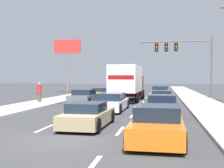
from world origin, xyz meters
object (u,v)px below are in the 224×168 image
car_navy (162,106)px  roadside_billboard (67,55)px  car_silver (160,93)px  car_orange (158,124)px  car_yellow (102,93)px  car_red (162,98)px  car_gray (84,97)px  box_truck (127,81)px  car_tan (88,116)px  car_white (111,102)px  pedestrian_near_corner (39,92)px  traffic_signal_mast (178,51)px

car_navy → roadside_billboard: bearing=120.6°
car_silver → roadside_billboard: bearing=144.9°
car_silver → car_orange: bearing=-89.8°
car_yellow → car_red: bearing=-49.0°
car_gray → box_truck: bearing=37.0°
car_tan → roadside_billboard: (-10.19, 27.36, 4.94)m
car_gray → car_silver: bearing=42.6°
box_truck → car_silver: size_ratio=1.74×
car_navy → car_white: bearing=148.6°
car_orange → car_white: bearing=110.2°
car_gray → car_orange: bearing=-64.9°
roadside_billboard → pedestrian_near_corner: 17.05m
car_tan → car_orange: (3.18, -2.25, 0.05)m
car_white → car_navy: size_ratio=1.12×
box_truck → car_white: box_truck is taller
car_red → car_tan: bearing=-106.2°
car_red → roadside_billboard: size_ratio=0.56×
box_truck → car_orange: (3.11, -16.86, -1.35)m
car_orange → pedestrian_near_corner: pedestrian_near_corner is taller
car_yellow → car_gray: size_ratio=1.05×
box_truck → car_red: 4.78m
car_orange → roadside_billboard: roadside_billboard is taller
car_tan → car_orange: size_ratio=0.89×
car_yellow → box_truck: 5.81m
car_navy → traffic_signal_mast: traffic_signal_mast is taller
car_tan → car_silver: size_ratio=0.91×
box_truck → car_tan: 14.68m
box_truck → car_white: size_ratio=1.68×
box_truck → car_white: 8.11m
car_orange → car_silver: bearing=90.2°
car_red → pedestrian_near_corner: bearing=-178.8°
car_white → car_tan: 6.62m
car_gray → car_red: car_gray is taller
car_gray → car_silver: car_silver is taller
car_tan → car_white: bearing=90.7°
car_tan → roadside_billboard: size_ratio=0.53×
box_truck → traffic_signal_mast: size_ratio=0.95×
car_white → roadside_billboard: 23.58m
car_gray → traffic_signal_mast: bearing=48.1°
box_truck → car_tan: (-0.07, -14.62, -1.40)m
car_silver → car_red: bearing=-88.3°
car_white → roadside_billboard: (-10.10, 20.74, 4.90)m
car_white → car_navy: bearing=-31.4°
pedestrian_near_corner → car_silver: bearing=33.3°
car_yellow → pedestrian_near_corner: size_ratio=2.67×
box_truck → roadside_billboard: (-10.26, 12.74, 3.55)m
roadside_billboard → pedestrian_near_corner: (2.88, -16.20, -4.50)m
car_gray → car_white: bearing=-57.7°
car_yellow → traffic_signal_mast: (8.51, 2.47, 4.79)m
car_gray → car_navy: (6.79, -7.42, -0.00)m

